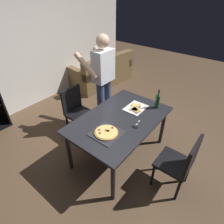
{
  "coord_description": "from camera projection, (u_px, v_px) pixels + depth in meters",
  "views": [
    {
      "loc": [
        -1.79,
        -1.27,
        2.39
      ],
      "look_at": [
        0.0,
        0.15,
        0.8
      ],
      "focal_mm": 29.71,
      "sensor_mm": 36.0,
      "label": 1
    }
  ],
  "objects": [
    {
      "name": "chair_near_camera",
      "position": [
        181.0,
        162.0,
        2.37
      ],
      "size": [
        0.42,
        0.42,
        0.9
      ],
      "color": "black",
      "rests_on": "ground_plane"
    },
    {
      "name": "pepperoni_pizza_on_tray",
      "position": [
        106.0,
        133.0,
        2.45
      ],
      "size": [
        0.37,
        0.37,
        0.04
      ],
      "color": "#2D2D33",
      "rests_on": "dining_table"
    },
    {
      "name": "chair_far_side",
      "position": [
        76.0,
        109.0,
        3.37
      ],
      "size": [
        0.42,
        0.42,
        0.9
      ],
      "color": "black",
      "rests_on": "ground_plane"
    },
    {
      "name": "person_serving_pizza",
      "position": [
        103.0,
        78.0,
        3.31
      ],
      "size": [
        0.55,
        0.54,
        1.75
      ],
      "color": "#38476B",
      "rests_on": "ground_plane"
    },
    {
      "name": "kitchen_scissors",
      "position": [
        136.0,
        126.0,
        2.59
      ],
      "size": [
        0.2,
        0.09,
        0.01
      ],
      "color": "silver",
      "rests_on": "dining_table"
    },
    {
      "name": "wine_bottle",
      "position": [
        157.0,
        101.0,
        2.9
      ],
      "size": [
        0.07,
        0.07,
        0.32
      ],
      "color": "#194723",
      "rests_on": "dining_table"
    },
    {
      "name": "back_wall",
      "position": [
        16.0,
        44.0,
        3.69
      ],
      "size": [
        6.4,
        0.1,
        2.8
      ],
      "primitive_type": "cube",
      "color": "silver",
      "rests_on": "ground_plane"
    },
    {
      "name": "ground_plane",
      "position": [
        119.0,
        154.0,
        3.16
      ],
      "size": [
        12.0,
        12.0,
        0.0
      ],
      "primitive_type": "plane",
      "color": "brown"
    },
    {
      "name": "couch",
      "position": [
        103.0,
        73.0,
        5.22
      ],
      "size": [
        1.79,
        1.05,
        0.85
      ],
      "color": "brown",
      "rests_on": "ground_plane"
    },
    {
      "name": "dining_table",
      "position": [
        120.0,
        122.0,
        2.78
      ],
      "size": [
        1.54,
        0.99,
        0.75
      ],
      "color": "#232328",
      "rests_on": "ground_plane"
    },
    {
      "name": "pizza_slices_on_towel",
      "position": [
        136.0,
        108.0,
        2.94
      ],
      "size": [
        0.36,
        0.28,
        0.03
      ],
      "color": "white",
      "rests_on": "dining_table"
    }
  ]
}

